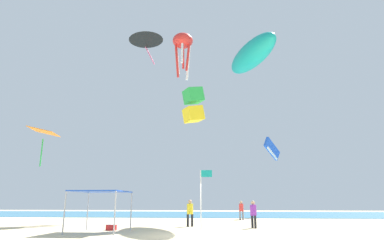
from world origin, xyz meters
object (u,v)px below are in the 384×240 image
cooler_box (111,227)px  kite_box_green (193,105)px  canopy_tent (101,193)px  person_central (241,209)px  kite_diamond_orange (44,133)px  kite_inflatable_teal (252,54)px  banner_flag (202,195)px  kite_octopus_red (183,43)px  person_leftmost (190,211)px  person_near_tent (253,212)px  kite_parafoil_blue (272,149)px  kite_delta_black (146,37)px

cooler_box → kite_box_green: 10.74m
canopy_tent → cooler_box: (0.22, 1.38, -1.93)m
person_central → kite_box_green: kite_box_green is taller
kite_diamond_orange → cooler_box: bearing=46.2°
kite_inflatable_teal → kite_box_green: bearing=-65.3°
cooler_box → kite_box_green: kite_box_green is taller
banner_flag → kite_diamond_orange: bearing=149.0°
person_central → cooler_box: bearing=-150.2°
cooler_box → kite_octopus_red: kite_octopus_red is taller
canopy_tent → person_leftmost: canopy_tent is taller
person_near_tent → kite_diamond_orange: kite_diamond_orange is taller
person_near_tent → kite_octopus_red: size_ratio=0.30×
kite_diamond_orange → kite_parafoil_blue: (20.73, 15.79, 0.86)m
kite_octopus_red → person_leftmost: bearing=-171.7°
canopy_tent → kite_delta_black: 18.47m
person_central → kite_octopus_red: kite_octopus_red is taller
person_leftmost → person_central: (3.90, 9.17, -0.02)m
person_central → cooler_box: person_central is taller
person_central → kite_box_green: 12.07m
kite_diamond_orange → kite_inflatable_teal: kite_inflatable_teal is taller
person_near_tent → person_central: size_ratio=0.97×
banner_flag → kite_diamond_orange: (-13.74, 8.25, 5.19)m
kite_diamond_orange → kite_delta_black: bearing=105.3°
person_central → kite_box_green: (-3.74, -8.36, 7.87)m
person_leftmost → kite_box_green: bearing=50.9°
person_leftmost → cooler_box: (-4.26, -3.64, -0.87)m
kite_parafoil_blue → person_leftmost: bearing=-177.0°
canopy_tent → kite_octopus_red: 24.67m
kite_inflatable_teal → banner_flag: bearing=-40.5°
canopy_tent → kite_inflatable_teal: bearing=49.6°
banner_flag → cooler_box: size_ratio=5.60×
cooler_box → kite_inflatable_teal: 20.83m
person_near_tent → person_central: person_central is taller
kite_parafoil_blue → kite_octopus_red: bearing=147.4°
banner_flag → kite_box_green: kite_box_green is taller
kite_box_green → cooler_box: bearing=103.3°
kite_diamond_orange → kite_octopus_red: size_ratio=0.55×
person_near_tent → cooler_box: person_near_tent is taller
kite_inflatable_teal → kite_parafoil_blue: size_ratio=2.29×
kite_inflatable_teal → kite_box_green: (-5.18, -5.71, -6.72)m
person_central → kite_diamond_orange: 18.89m
cooler_box → kite_delta_black: kite_delta_black is taller
kite_inflatable_teal → kite_diamond_orange: bearing=-98.5°
cooler_box → kite_diamond_orange: (-8.16, 5.53, 6.97)m
canopy_tent → kite_inflatable_teal: (9.82, 11.53, 13.51)m
kite_inflatable_teal → kite_parafoil_blue: kite_inflatable_teal is taller
person_central → banner_flag: bearing=-127.1°
banner_flag → kite_parafoil_blue: size_ratio=0.87×
person_central → kite_box_green: bearing=-141.8°
person_central → kite_diamond_orange: kite_diamond_orange is taller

